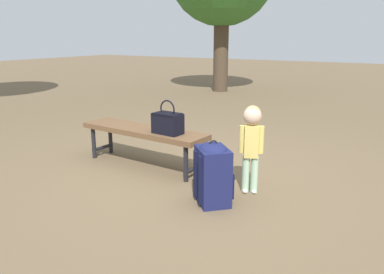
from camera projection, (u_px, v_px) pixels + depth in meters
The scene contains 5 objects.
ground_plane at pixel (196, 180), 4.03m from camera, with size 40.00×40.00×0.00m, color brown.
park_bench at pixel (143, 133), 4.39m from camera, with size 1.62×0.51×0.45m.
handbag at pixel (168, 122), 4.10m from camera, with size 0.33×0.21×0.37m.
child_standing at pixel (252, 136), 3.58m from camera, with size 0.22×0.17×0.85m.
backpack_large at pixel (213, 172), 3.42m from camera, with size 0.43×0.43×0.59m.
Camera 1 is at (1.89, -3.28, 1.48)m, focal length 35.73 mm.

